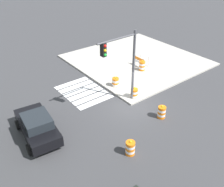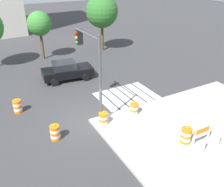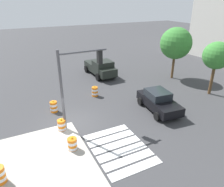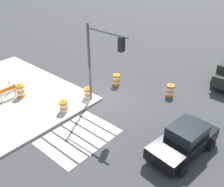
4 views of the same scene
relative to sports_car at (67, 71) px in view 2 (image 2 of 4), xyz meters
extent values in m
plane|color=#38383A|center=(-1.10, -6.99, -0.81)|extent=(120.00, 120.00, 0.00)
cube|color=silver|center=(1.03, -5.19, -0.80)|extent=(0.60, 3.20, 0.02)
cube|color=silver|center=(1.78, -5.19, -0.80)|extent=(0.60, 3.20, 0.02)
cube|color=silver|center=(2.53, -5.19, -0.80)|extent=(0.60, 3.20, 0.02)
cube|color=silver|center=(3.28, -5.19, -0.80)|extent=(0.60, 3.20, 0.02)
cube|color=silver|center=(4.03, -5.19, -0.80)|extent=(0.60, 3.20, 0.02)
cube|color=silver|center=(4.78, -5.19, -0.80)|extent=(0.60, 3.20, 0.02)
cube|color=black|center=(0.06, -0.01, -0.13)|extent=(4.48, 2.30, 0.70)
cube|color=#1E2328|center=(-0.19, 0.02, 0.52)|extent=(2.06, 1.80, 0.60)
cylinder|color=black|center=(1.50, 0.79, -0.48)|extent=(0.68, 0.31, 0.66)
cylinder|color=black|center=(1.30, -1.10, -0.48)|extent=(0.68, 0.31, 0.66)
cylinder|color=black|center=(-1.18, 1.09, -0.48)|extent=(0.68, 0.31, 0.66)
cylinder|color=black|center=(-1.39, -0.80, -0.48)|extent=(0.68, 0.31, 0.66)
cylinder|color=orange|center=(-4.83, -3.60, -0.72)|extent=(0.56, 0.56, 0.18)
cylinder|color=white|center=(-4.83, -3.60, -0.54)|extent=(0.56, 0.56, 0.18)
cylinder|color=orange|center=(-4.83, -3.60, -0.36)|extent=(0.56, 0.56, 0.18)
cylinder|color=white|center=(-4.83, -3.60, -0.18)|extent=(0.56, 0.56, 0.18)
cylinder|color=orange|center=(-4.83, -3.60, 0.00)|extent=(0.56, 0.56, 0.18)
sphere|color=yellow|center=(-4.83, -3.60, 0.15)|extent=(0.12, 0.12, 0.12)
cylinder|color=orange|center=(-3.51, -7.72, -0.72)|extent=(0.56, 0.56, 0.18)
cylinder|color=white|center=(-3.51, -7.72, -0.54)|extent=(0.56, 0.56, 0.18)
cylinder|color=orange|center=(-3.51, -7.72, -0.36)|extent=(0.56, 0.56, 0.18)
cylinder|color=white|center=(-3.51, -7.72, -0.18)|extent=(0.56, 0.56, 0.18)
cylinder|color=orange|center=(-3.51, -7.72, 0.00)|extent=(0.56, 0.56, 0.18)
sphere|color=yellow|center=(-3.51, -7.72, 0.15)|extent=(0.12, 0.12, 0.12)
cylinder|color=orange|center=(-0.47, -7.85, -0.72)|extent=(0.56, 0.56, 0.18)
cylinder|color=white|center=(-0.47, -7.85, -0.54)|extent=(0.56, 0.56, 0.18)
cylinder|color=orange|center=(-0.47, -7.85, -0.36)|extent=(0.56, 0.56, 0.18)
cylinder|color=white|center=(-0.47, -7.85, -0.18)|extent=(0.56, 0.56, 0.18)
cylinder|color=orange|center=(-0.47, -7.85, 0.00)|extent=(0.56, 0.56, 0.18)
sphere|color=yellow|center=(-0.47, -7.85, 0.15)|extent=(0.12, 0.12, 0.12)
cylinder|color=orange|center=(1.84, -7.80, -0.72)|extent=(0.56, 0.56, 0.18)
cylinder|color=white|center=(1.84, -7.80, -0.54)|extent=(0.56, 0.56, 0.18)
cylinder|color=orange|center=(1.84, -7.80, -0.36)|extent=(0.56, 0.56, 0.18)
cylinder|color=white|center=(1.84, -7.80, -0.18)|extent=(0.56, 0.56, 0.18)
cylinder|color=orange|center=(1.84, -7.80, 0.00)|extent=(0.56, 0.56, 0.18)
sphere|color=yellow|center=(1.84, -7.80, 0.15)|extent=(0.12, 0.12, 0.12)
cylinder|color=orange|center=(2.67, -11.69, -0.57)|extent=(0.56, 0.56, 0.18)
cylinder|color=white|center=(2.67, -11.69, -0.39)|extent=(0.56, 0.56, 0.18)
cylinder|color=orange|center=(2.67, -11.69, -0.21)|extent=(0.56, 0.56, 0.18)
cylinder|color=white|center=(2.67, -11.69, -0.03)|extent=(0.56, 0.56, 0.18)
cylinder|color=orange|center=(2.67, -11.69, 0.15)|extent=(0.56, 0.56, 0.18)
sphere|color=yellow|center=(2.67, -11.69, 0.30)|extent=(0.12, 0.12, 0.12)
cube|color=silver|center=(2.89, -12.08, -0.16)|extent=(0.07, 0.07, 1.00)
cube|color=silver|center=(2.87, -12.78, -0.16)|extent=(0.07, 0.07, 1.00)
cube|color=silver|center=(3.99, -12.11, -0.16)|extent=(0.07, 0.07, 1.00)
cube|color=silver|center=(3.97, -12.81, -0.16)|extent=(0.07, 0.07, 1.00)
cube|color=orange|center=(3.44, -12.07, 0.09)|extent=(1.30, 0.07, 0.28)
cube|color=white|center=(3.44, -12.07, -0.21)|extent=(1.30, 0.07, 0.20)
cylinder|color=#4C4C51|center=(-0.50, -7.59, 2.09)|extent=(0.18, 0.18, 5.50)
cylinder|color=#4C4C51|center=(-0.53, -5.99, 4.54)|extent=(0.17, 3.20, 0.12)
cube|color=black|center=(-0.54, -4.87, 4.09)|extent=(0.36, 0.29, 0.90)
sphere|color=red|center=(-0.73, -4.88, 4.39)|extent=(0.20, 0.20, 0.20)
sphere|color=#F2A514|center=(-0.73, -4.88, 4.09)|extent=(0.20, 0.20, 0.20)
sphere|color=green|center=(-0.73, -4.88, 3.79)|extent=(0.20, 0.20, 0.20)
cylinder|color=brown|center=(-0.35, 6.46, 0.63)|extent=(0.27, 0.27, 2.88)
sphere|color=#387F33|center=(-0.35, 6.46, 2.93)|extent=(2.47, 2.47, 2.47)
cylinder|color=brown|center=(6.62, 6.09, 0.78)|extent=(0.33, 0.33, 3.18)
sphere|color=#2D6B28|center=(6.62, 6.09, 3.63)|extent=(3.60, 3.60, 3.60)
camera|label=1|loc=(-12.73, 3.89, 10.05)|focal=40.31mm
camera|label=2|loc=(-6.11, -19.04, 7.97)|focal=38.77mm
camera|label=3|loc=(11.91, -10.24, 7.57)|focal=33.61mm
camera|label=4|loc=(10.49, 4.07, 9.14)|focal=41.23mm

